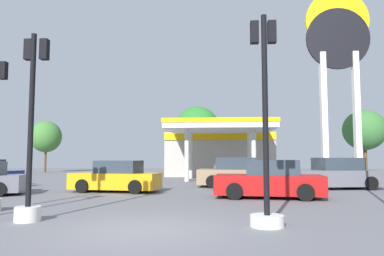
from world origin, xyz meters
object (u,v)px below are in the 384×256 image
at_px(car_1, 239,174).
at_px(tree_0, 46,137).
at_px(car_0, 335,175).
at_px(traffic_signal_3, 266,152).
at_px(tree_1, 197,129).
at_px(car_3, 269,181).
at_px(traffic_signal_0, 31,151).
at_px(car_6, 116,178).
at_px(tree_2, 364,130).
at_px(station_pole_sign, 338,55).

relative_size(car_1, tree_0, 0.84).
xyz_separation_m(car_0, tree_0, (-24.95, 18.38, 3.15)).
xyz_separation_m(traffic_signal_3, tree_1, (-3.32, 28.76, 2.82)).
bearing_deg(car_3, car_0, 47.69).
xyz_separation_m(traffic_signal_3, tree_0, (-19.94, 28.99, 2.10)).
bearing_deg(traffic_signal_3, tree_0, 124.52).
distance_m(car_0, tree_1, 20.34).
height_order(car_1, traffic_signal_0, traffic_signal_0).
height_order(car_6, traffic_signal_0, traffic_signal_0).
xyz_separation_m(tree_1, tree_2, (17.36, 0.61, -0.15)).
bearing_deg(tree_1, traffic_signal_3, -83.42).
relative_size(station_pole_sign, traffic_signal_3, 2.71).
xyz_separation_m(car_3, tree_1, (-4.24, 22.65, 3.91)).
xyz_separation_m(station_pole_sign, car_0, (-2.81, -7.29, -8.49)).
distance_m(car_1, traffic_signal_3, 11.40).
distance_m(car_1, car_3, 5.33).
bearing_deg(tree_0, traffic_signal_3, -55.48).
height_order(car_0, tree_1, tree_1).
distance_m(car_1, traffic_signal_0, 12.70).
distance_m(station_pole_sign, car_6, 18.97).
xyz_separation_m(traffic_signal_0, tree_0, (-13.82, 28.73, 2.07)).
bearing_deg(traffic_signal_3, station_pole_sign, 66.40).
distance_m(car_3, tree_2, 26.97).
xyz_separation_m(car_1, traffic_signal_3, (0.02, -11.35, 1.04)).
height_order(car_0, traffic_signal_0, traffic_signal_0).
height_order(car_1, car_6, car_1).
xyz_separation_m(car_1, tree_2, (14.06, 18.02, 3.72)).
height_order(car_0, car_1, car_1).
relative_size(station_pole_sign, car_0, 2.94).
height_order(traffic_signal_0, tree_1, tree_1).
bearing_deg(traffic_signal_0, tree_0, 115.69).
relative_size(car_3, car_6, 1.03).
height_order(car_3, tree_2, tree_2).
height_order(station_pole_sign, traffic_signal_0, station_pole_sign).
bearing_deg(station_pole_sign, tree_1, 135.72).
xyz_separation_m(station_pole_sign, traffic_signal_3, (-7.82, -17.90, -7.45)).
bearing_deg(car_0, tree_2, 64.30).
relative_size(station_pole_sign, traffic_signal_0, 2.84).
xyz_separation_m(car_3, traffic_signal_0, (-7.04, -5.84, 1.11)).
bearing_deg(tree_2, traffic_signal_3, -115.56).
bearing_deg(traffic_signal_0, car_3, 39.70).
distance_m(car_0, tree_0, 31.15).
xyz_separation_m(car_0, car_6, (-11.09, -2.37, -0.06)).
height_order(station_pole_sign, tree_2, station_pole_sign).
bearing_deg(traffic_signal_0, car_1, 61.17).
bearing_deg(car_3, tree_0, 132.35).
height_order(traffic_signal_0, tree_0, tree_0).
distance_m(car_1, car_6, 6.82).
distance_m(car_1, tree_1, 18.13).
distance_m(car_3, tree_1, 23.37).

